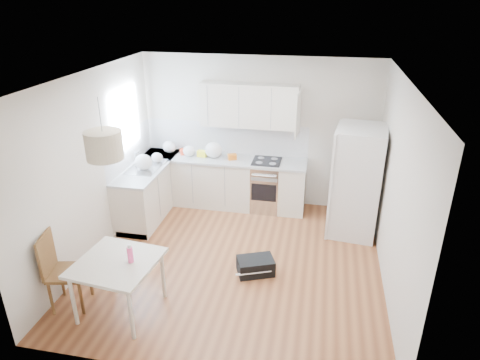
{
  "coord_description": "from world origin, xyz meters",
  "views": [
    {
      "loc": [
        1.11,
        -5.19,
        3.69
      ],
      "look_at": [
        -0.0,
        0.4,
        1.15
      ],
      "focal_mm": 32.0,
      "sensor_mm": 36.0,
      "label": 1
    }
  ],
  "objects_px": {
    "refrigerator": "(357,181)",
    "dining_table": "(117,267)",
    "dining_chair": "(68,271)",
    "gym_bag": "(256,266)"
  },
  "relations": [
    {
      "from": "dining_table",
      "to": "dining_chair",
      "type": "bearing_deg",
      "value": -171.45
    },
    {
      "from": "refrigerator",
      "to": "dining_chair",
      "type": "relative_size",
      "value": 1.74
    },
    {
      "from": "dining_table",
      "to": "dining_chair",
      "type": "xyz_separation_m",
      "value": [
        -0.67,
        -0.02,
        -0.14
      ]
    },
    {
      "from": "refrigerator",
      "to": "gym_bag",
      "type": "bearing_deg",
      "value": -126.0
    },
    {
      "from": "refrigerator",
      "to": "gym_bag",
      "type": "height_order",
      "value": "refrigerator"
    },
    {
      "from": "dining_table",
      "to": "dining_chair",
      "type": "height_order",
      "value": "dining_chair"
    },
    {
      "from": "dining_chair",
      "to": "gym_bag",
      "type": "relative_size",
      "value": 2.04
    },
    {
      "from": "refrigerator",
      "to": "dining_table",
      "type": "relative_size",
      "value": 1.75
    },
    {
      "from": "dining_chair",
      "to": "gym_bag",
      "type": "distance_m",
      "value": 2.48
    },
    {
      "from": "refrigerator",
      "to": "dining_chair",
      "type": "distance_m",
      "value": 4.45
    }
  ]
}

